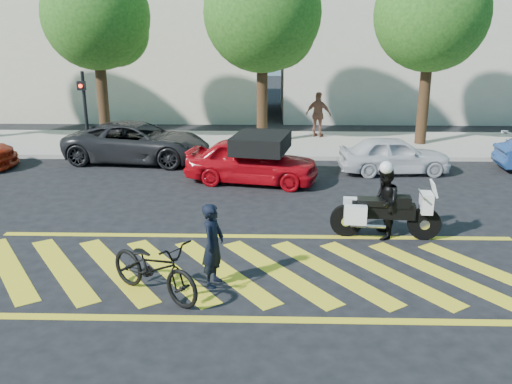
{
  "coord_description": "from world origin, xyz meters",
  "views": [
    {
      "loc": [
        0.33,
        -10.03,
        4.77
      ],
      "look_at": [
        0.02,
        2.06,
        1.05
      ],
      "focal_mm": 38.0,
      "sensor_mm": 36.0,
      "label": 1
    }
  ],
  "objects_px": {
    "bicycle": "(154,267)",
    "parked_mid_right": "(394,155)",
    "red_convertible": "(252,161)",
    "officer_moto": "(384,203)",
    "parked_mid_left": "(138,142)",
    "officer_bike": "(213,245)",
    "police_motorcycle": "(384,213)"
  },
  "relations": [
    {
      "from": "officer_bike",
      "to": "parked_mid_left",
      "type": "bearing_deg",
      "value": 36.33
    },
    {
      "from": "officer_moto",
      "to": "red_convertible",
      "type": "bearing_deg",
      "value": -139.41
    },
    {
      "from": "officer_bike",
      "to": "bicycle",
      "type": "distance_m",
      "value": 1.16
    },
    {
      "from": "red_convertible",
      "to": "parked_mid_left",
      "type": "xyz_separation_m",
      "value": [
        -4.24,
        2.69,
        0.01
      ]
    },
    {
      "from": "officer_moto",
      "to": "red_convertible",
      "type": "height_order",
      "value": "officer_moto"
    },
    {
      "from": "bicycle",
      "to": "red_convertible",
      "type": "height_order",
      "value": "red_convertible"
    },
    {
      "from": "bicycle",
      "to": "parked_mid_left",
      "type": "height_order",
      "value": "parked_mid_left"
    },
    {
      "from": "officer_bike",
      "to": "police_motorcycle",
      "type": "bearing_deg",
      "value": -40.35
    },
    {
      "from": "bicycle",
      "to": "red_convertible",
      "type": "bearing_deg",
      "value": 24.42
    },
    {
      "from": "red_convertible",
      "to": "parked_mid_right",
      "type": "bearing_deg",
      "value": -63.17
    },
    {
      "from": "police_motorcycle",
      "to": "officer_moto",
      "type": "relative_size",
      "value": 1.5
    },
    {
      "from": "officer_moto",
      "to": "officer_bike",
      "type": "bearing_deg",
      "value": -50.14
    },
    {
      "from": "officer_bike",
      "to": "red_convertible",
      "type": "height_order",
      "value": "officer_bike"
    },
    {
      "from": "bicycle",
      "to": "officer_moto",
      "type": "distance_m",
      "value": 5.62
    },
    {
      "from": "police_motorcycle",
      "to": "officer_moto",
      "type": "height_order",
      "value": "officer_moto"
    },
    {
      "from": "bicycle",
      "to": "parked_mid_right",
      "type": "distance_m",
      "value": 10.87
    },
    {
      "from": "red_convertible",
      "to": "parked_mid_left",
      "type": "height_order",
      "value": "parked_mid_left"
    },
    {
      "from": "police_motorcycle",
      "to": "officer_bike",
      "type": "bearing_deg",
      "value": -140.22
    },
    {
      "from": "red_convertible",
      "to": "parked_mid_left",
      "type": "relative_size",
      "value": 0.8
    },
    {
      "from": "officer_bike",
      "to": "bicycle",
      "type": "height_order",
      "value": "officer_bike"
    },
    {
      "from": "officer_moto",
      "to": "red_convertible",
      "type": "distance_m",
      "value": 5.59
    },
    {
      "from": "red_convertible",
      "to": "bicycle",
      "type": "bearing_deg",
      "value": -179.8
    },
    {
      "from": "bicycle",
      "to": "parked_mid_right",
      "type": "height_order",
      "value": "parked_mid_right"
    },
    {
      "from": "red_convertible",
      "to": "parked_mid_right",
      "type": "distance_m",
      "value": 4.91
    },
    {
      "from": "officer_moto",
      "to": "parked_mid_left",
      "type": "xyz_separation_m",
      "value": [
        -7.45,
        7.27,
        -0.13
      ]
    },
    {
      "from": "red_convertible",
      "to": "officer_bike",
      "type": "bearing_deg",
      "value": -172.42
    },
    {
      "from": "officer_bike",
      "to": "officer_moto",
      "type": "height_order",
      "value": "officer_moto"
    },
    {
      "from": "bicycle",
      "to": "police_motorcycle",
      "type": "bearing_deg",
      "value": -21.83
    },
    {
      "from": "officer_bike",
      "to": "parked_mid_right",
      "type": "relative_size",
      "value": 0.44
    },
    {
      "from": "police_motorcycle",
      "to": "red_convertible",
      "type": "bearing_deg",
      "value": 130.76
    },
    {
      "from": "officer_moto",
      "to": "parked_mid_left",
      "type": "relative_size",
      "value": 0.33
    },
    {
      "from": "parked_mid_left",
      "to": "police_motorcycle",
      "type": "bearing_deg",
      "value": -127.62
    }
  ]
}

